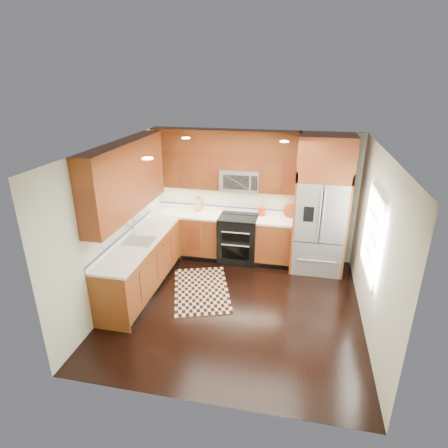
% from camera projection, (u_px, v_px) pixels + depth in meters
% --- Properties ---
extents(ground, '(4.00, 4.00, 0.00)m').
position_uv_depth(ground, '(235.00, 306.00, 6.18)').
color(ground, black).
rests_on(ground, ground).
extents(wall_back, '(4.00, 0.02, 2.60)m').
position_uv_depth(wall_back, '(254.00, 195.00, 7.50)').
color(wall_back, beige).
rests_on(wall_back, ground).
extents(wall_left, '(0.02, 4.00, 2.60)m').
position_uv_depth(wall_left, '(115.00, 224.00, 6.07)').
color(wall_left, beige).
rests_on(wall_left, ground).
extents(wall_right, '(0.02, 4.00, 2.60)m').
position_uv_depth(wall_right, '(375.00, 246.00, 5.31)').
color(wall_right, beige).
rests_on(wall_right, ground).
extents(window, '(0.04, 1.10, 1.30)m').
position_uv_depth(window, '(372.00, 234.00, 5.45)').
color(window, white).
rests_on(window, ground).
extents(base_cabinets, '(2.85, 3.00, 0.90)m').
position_uv_depth(base_cabinets, '(180.00, 252.00, 7.06)').
color(base_cabinets, brown).
rests_on(base_cabinets, ground).
extents(countertop, '(2.86, 3.01, 0.04)m').
position_uv_depth(countertop, '(188.00, 227.00, 6.96)').
color(countertop, silver).
rests_on(countertop, base_cabinets).
extents(upper_cabinets, '(2.85, 3.00, 1.15)m').
position_uv_depth(upper_cabinets, '(184.00, 167.00, 6.62)').
color(upper_cabinets, brown).
rests_on(upper_cabinets, ground).
extents(range, '(0.76, 0.67, 0.95)m').
position_uv_depth(range, '(238.00, 239.00, 7.56)').
color(range, black).
rests_on(range, ground).
extents(microwave, '(0.76, 0.40, 0.42)m').
position_uv_depth(microwave, '(240.00, 180.00, 7.23)').
color(microwave, '#B2B2B7').
rests_on(microwave, ground).
extents(refrigerator, '(0.98, 0.75, 2.60)m').
position_uv_depth(refrigerator, '(321.00, 205.00, 6.92)').
color(refrigerator, '#B2B2B7').
rests_on(refrigerator, ground).
extents(sink_faucet, '(0.54, 0.44, 0.37)m').
position_uv_depth(sink_faucet, '(138.00, 237.00, 6.34)').
color(sink_faucet, '#B2B2B7').
rests_on(sink_faucet, countertop).
extents(rug, '(1.38, 1.78, 0.01)m').
position_uv_depth(rug, '(201.00, 290.00, 6.64)').
color(rug, black).
rests_on(rug, ground).
extents(knife_block, '(0.12, 0.16, 0.30)m').
position_uv_depth(knife_block, '(199.00, 205.00, 7.70)').
color(knife_block, '#A2744F').
rests_on(knife_block, countertop).
extents(utensil_crock, '(0.15, 0.15, 0.37)m').
position_uv_depth(utensil_crock, '(262.00, 209.00, 7.41)').
color(utensil_crock, '#B32D16').
rests_on(utensil_crock, countertop).
extents(cutting_board, '(0.33, 0.33, 0.02)m').
position_uv_depth(cutting_board, '(290.00, 217.00, 7.35)').
color(cutting_board, brown).
rests_on(cutting_board, countertop).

